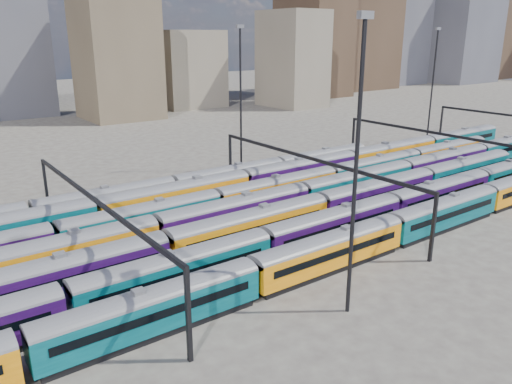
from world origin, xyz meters
TOP-DOWN VIEW (x-y plane):
  - ground at (0.00, 0.00)m, footprint 500.00×500.00m
  - rake_0 at (9.60, -15.00)m, footprint 120.35×2.94m
  - rake_1 at (15.44, -10.00)m, footprint 124.42×3.03m
  - rake_2 at (-14.51, -5.00)m, footprint 131.16×3.20m
  - rake_3 at (-2.25, 0.00)m, footprint 153.71×3.21m
  - rake_4 at (8.43, 5.00)m, footprint 104.51×3.06m
  - rake_5 at (-5.40, 10.00)m, footprint 157.97×3.30m
  - rake_6 at (-13.45, 15.00)m, footprint 99.78×2.92m
  - gantry_1 at (-20.00, 0.00)m, footprint 0.35×40.35m
  - gantry_2 at (10.00, 0.00)m, footprint 0.35×40.35m
  - gantry_3 at (40.00, 0.00)m, footprint 0.35×40.35m
  - mast_2 at (-5.00, -22.00)m, footprint 1.40×0.50m
  - mast_3 at (15.00, 24.00)m, footprint 1.40×0.50m
  - mast_5 at (65.00, 20.00)m, footprint 1.40×0.50m
  - skyline at (104.75, 105.73)m, footprint 399.22×60.48m

SIDE VIEW (x-z plane):
  - ground at x=0.00m, z-range 0.00..0.00m
  - rake_6 at x=-13.45m, z-range 0.12..5.04m
  - rake_0 at x=9.60m, z-range 0.12..5.06m
  - rake_1 at x=15.44m, z-range 0.13..5.24m
  - rake_4 at x=8.43m, z-range 0.13..5.29m
  - rake_2 at x=-14.51m, z-range 0.14..5.53m
  - rake_3 at x=-2.25m, z-range 0.14..5.55m
  - rake_5 at x=-5.40m, z-range 0.14..5.71m
  - gantry_1 at x=-20.00m, z-range 2.78..10.80m
  - gantry_2 at x=10.00m, z-range 2.78..10.80m
  - gantry_3 at x=40.00m, z-range 2.78..10.80m
  - mast_2 at x=-5.00m, z-range 1.17..26.77m
  - mast_3 at x=15.00m, z-range 1.17..26.77m
  - mast_5 at x=65.00m, z-range 1.17..26.77m
  - skyline at x=104.75m, z-range -4.18..45.85m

